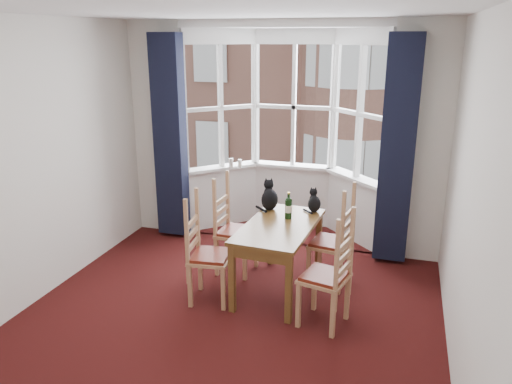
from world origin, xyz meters
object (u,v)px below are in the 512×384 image
at_px(chair_left_near, 202,257).
at_px(chair_left_far, 229,232).
at_px(chair_right_near, 334,280).
at_px(candle_short, 240,163).
at_px(wine_bottle, 288,207).
at_px(cat_left, 270,198).
at_px(cat_right, 314,202).
at_px(dining_table, 279,234).
at_px(candle_tall, 231,163).
at_px(chair_right_far, 338,245).

relative_size(chair_left_near, chair_left_far, 1.00).
relative_size(chair_left_far, chair_right_near, 1.00).
bearing_deg(chair_left_far, candle_short, 103.36).
height_order(chair_left_far, chair_right_near, same).
bearing_deg(wine_bottle, chair_left_near, -140.34).
xyz_separation_m(cat_left, cat_right, (0.49, 0.07, -0.03)).
height_order(cat_right, wine_bottle, wine_bottle).
height_order(chair_left_far, cat_right, cat_right).
distance_m(dining_table, candle_short, 1.95).
height_order(cat_left, candle_tall, cat_left).
xyz_separation_m(chair_left_near, cat_right, (0.97, 0.92, 0.38)).
bearing_deg(chair_right_far, dining_table, -154.43).
bearing_deg(candle_tall, cat_left, -53.52).
xyz_separation_m(chair_right_near, candle_short, (-1.64, 2.19, 0.45)).
height_order(chair_right_near, candle_short, candle_short).
bearing_deg(chair_left_near, dining_table, 30.46).
relative_size(dining_table, candle_tall, 10.47).
bearing_deg(chair_left_near, candle_short, 97.87).
bearing_deg(wine_bottle, candle_tall, 128.97).
xyz_separation_m(dining_table, cat_left, (-0.23, 0.44, 0.24)).
distance_m(cat_left, candle_tall, 1.48).
height_order(chair_right_far, candle_tall, candle_tall).
bearing_deg(chair_right_far, chair_left_near, -151.70).
xyz_separation_m(chair_left_near, wine_bottle, (0.74, 0.62, 0.40)).
bearing_deg(cat_right, chair_right_near, -69.68).
distance_m(cat_left, cat_right, 0.50).
height_order(dining_table, candle_tall, candle_tall).
xyz_separation_m(chair_left_far, chair_right_near, (1.31, -0.83, 0.00)).
bearing_deg(candle_tall, cat_right, -39.29).
height_order(dining_table, chair_right_far, chair_right_far).
bearing_deg(candle_short, cat_left, -58.09).
bearing_deg(candle_short, chair_left_near, -82.13).
relative_size(cat_left, candle_tall, 2.83).
height_order(chair_left_near, wine_bottle, wine_bottle).
bearing_deg(wine_bottle, chair_left_far, 172.25).
xyz_separation_m(cat_right, candle_short, (-1.25, 1.15, 0.08)).
relative_size(chair_left_near, cat_left, 2.61).
distance_m(chair_left_far, cat_left, 0.61).
bearing_deg(dining_table, candle_short, 120.73).
bearing_deg(chair_right_far, cat_left, 168.70).
height_order(chair_left_far, chair_right_far, same).
distance_m(dining_table, candle_tall, 1.99).
bearing_deg(cat_right, chair_left_far, -167.63).
bearing_deg(cat_left, candle_tall, 126.48).
bearing_deg(cat_left, dining_table, -62.70).
height_order(wine_bottle, candle_short, wine_bottle).
distance_m(chair_left_near, candle_short, 2.14).
xyz_separation_m(dining_table, cat_right, (0.27, 0.51, 0.21)).
distance_m(chair_right_far, cat_left, 0.92).
distance_m(chair_left_near, cat_right, 1.38).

